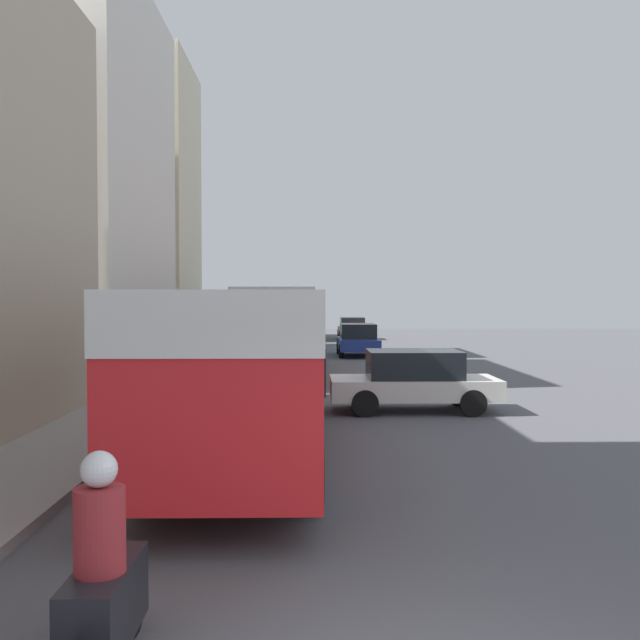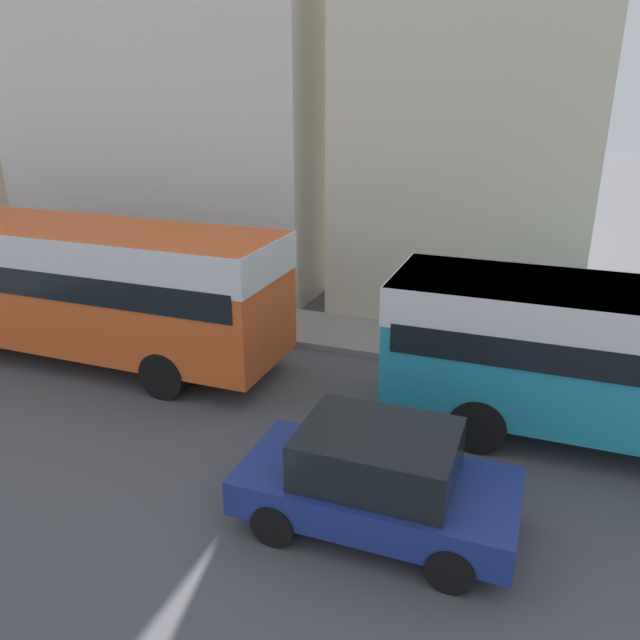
# 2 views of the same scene
# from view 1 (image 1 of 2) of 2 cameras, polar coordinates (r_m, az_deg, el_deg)

# --- Properties ---
(building_far_terrace) EXTENTS (6.24, 9.91, 13.35)m
(building_far_terrace) POSITION_cam_1_polar(r_m,az_deg,el_deg) (26.37, -20.31, 10.12)
(building_far_terrace) COLOR silver
(building_far_terrace) RESTS_ON ground_plane
(building_end_row) EXTENTS (6.76, 6.45, 13.73)m
(building_end_row) POSITION_cam_1_polar(r_m,az_deg,el_deg) (35.06, -15.78, 8.38)
(building_end_row) COLOR beige
(building_end_row) RESTS_ON ground_plane
(bus_lead) EXTENTS (2.54, 10.72, 2.89)m
(bus_lead) POSITION_cam_1_polar(r_m,az_deg,el_deg) (12.79, -5.74, -2.32)
(bus_lead) COLOR red
(bus_lead) RESTS_ON ground_plane
(bus_following) EXTENTS (2.61, 10.14, 3.13)m
(bus_following) POSITION_cam_1_polar(r_m,az_deg,el_deg) (25.92, -3.33, 0.08)
(bus_following) COLOR #EA5B23
(bus_following) RESTS_ON ground_plane
(bus_third_in_line) EXTENTS (2.51, 9.36, 2.83)m
(bus_third_in_line) POSITION_cam_1_polar(r_m,az_deg,el_deg) (38.17, -2.84, 0.36)
(bus_third_in_line) COLOR teal
(bus_third_in_line) RESTS_ON ground_plane
(bus_rear) EXTENTS (2.52, 9.49, 2.99)m
(bus_rear) POSITION_cam_1_polar(r_m,az_deg,el_deg) (49.20, -2.03, 0.79)
(bus_rear) COLOR #2D8447
(bus_rear) RESTS_ON ground_plane
(motorcycle_behind_lead) EXTENTS (0.38, 2.24, 1.73)m
(motorcycle_behind_lead) POSITION_cam_1_polar(r_m,az_deg,el_deg) (5.65, -16.99, -20.28)
(motorcycle_behind_lead) COLOR black
(motorcycle_behind_lead) RESTS_ON ground_plane
(car_crossing) EXTENTS (1.94, 3.92, 1.56)m
(car_crossing) POSITION_cam_1_polar(r_m,az_deg,el_deg) (34.30, 3.06, -1.56)
(car_crossing) COLOR navy
(car_crossing) RESTS_ON ground_plane
(car_far_curb) EXTENTS (1.86, 4.17, 1.49)m
(car_far_curb) POSITION_cam_1_polar(r_m,az_deg,el_deg) (48.01, 2.59, -0.64)
(car_far_curb) COLOR red
(car_far_curb) RESTS_ON ground_plane
(car_distant) EXTENTS (4.11, 1.91, 1.50)m
(car_distant) POSITION_cam_1_polar(r_m,az_deg,el_deg) (17.80, 7.51, -4.75)
(car_distant) COLOR silver
(car_distant) RESTS_ON ground_plane
(pedestrian_near_curb) EXTENTS (0.42, 0.42, 1.58)m
(pedestrian_near_curb) POSITION_cam_1_polar(r_m,az_deg,el_deg) (38.66, -8.29, -0.99)
(pedestrian_near_curb) COLOR #232838
(pedestrian_near_curb) RESTS_ON sidewalk
(pedestrian_walking_away) EXTENTS (0.41, 0.41, 1.67)m
(pedestrian_walking_away) POSITION_cam_1_polar(r_m,az_deg,el_deg) (48.09, -6.87, -0.38)
(pedestrian_walking_away) COLOR #232838
(pedestrian_walking_away) RESTS_ON sidewalk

